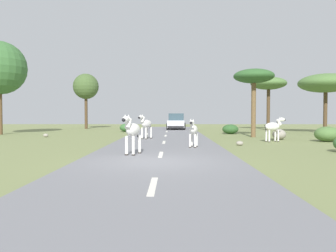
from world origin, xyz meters
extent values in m
plane|color=olive|center=(0.00, 0.00, 0.00)|extent=(90.00, 90.00, 0.00)
cube|color=slate|center=(0.14, 0.00, 0.03)|extent=(6.00, 64.00, 0.05)
cube|color=silver|center=(0.14, -4.00, 0.05)|extent=(0.16, 2.00, 0.01)
cube|color=silver|center=(0.14, 2.00, 0.05)|extent=(0.16, 2.00, 0.01)
cube|color=silver|center=(0.14, 8.00, 0.05)|extent=(0.16, 2.00, 0.01)
cube|color=silver|center=(0.14, 14.00, 0.05)|extent=(0.16, 2.00, 0.01)
cube|color=silver|center=(0.14, 20.00, 0.05)|extent=(0.16, 2.00, 0.01)
cube|color=silver|center=(0.14, 26.00, 0.05)|extent=(0.16, 2.00, 0.01)
ellipsoid|color=silver|center=(-1.01, 2.09, 1.06)|extent=(0.73, 1.23, 0.54)
cylinder|color=silver|center=(-1.24, 1.76, 0.44)|extent=(0.14, 0.14, 0.78)
cylinder|color=#28231E|center=(-1.24, 1.76, 0.08)|extent=(0.16, 0.16, 0.05)
cylinder|color=silver|center=(-0.96, 1.69, 0.44)|extent=(0.14, 0.14, 0.78)
cylinder|color=#28231E|center=(-0.96, 1.69, 0.08)|extent=(0.16, 0.16, 0.05)
cylinder|color=silver|center=(-1.06, 2.49, 0.44)|extent=(0.14, 0.14, 0.78)
cylinder|color=#28231E|center=(-1.06, 2.49, 0.08)|extent=(0.16, 0.16, 0.05)
cylinder|color=silver|center=(-0.78, 2.41, 0.44)|extent=(0.14, 0.14, 0.78)
cylinder|color=#28231E|center=(-0.78, 2.41, 0.08)|extent=(0.16, 0.16, 0.05)
cylinder|color=silver|center=(-1.15, 1.55, 1.34)|extent=(0.30, 0.45, 0.46)
cube|color=black|center=(-1.15, 1.55, 1.44)|extent=(0.13, 0.38, 0.32)
ellipsoid|color=silver|center=(-1.21, 1.29, 1.51)|extent=(0.33, 0.54, 0.25)
ellipsoid|color=black|center=(-1.26, 1.10, 1.50)|extent=(0.18, 0.21, 0.15)
cone|color=silver|center=(-1.25, 1.43, 1.64)|extent=(0.11, 0.11, 0.15)
cone|color=silver|center=(-1.11, 1.39, 1.64)|extent=(0.11, 0.11, 0.15)
cylinder|color=black|center=(-0.87, 2.64, 0.96)|extent=(0.08, 0.17, 0.46)
ellipsoid|color=silver|center=(1.69, 5.09, 0.93)|extent=(0.59, 1.06, 0.47)
cylinder|color=silver|center=(1.50, 4.80, 0.39)|extent=(0.12, 0.12, 0.68)
cylinder|color=#28231E|center=(1.50, 4.80, 0.07)|extent=(0.14, 0.14, 0.05)
cylinder|color=silver|center=(1.75, 4.75, 0.39)|extent=(0.12, 0.12, 0.68)
cylinder|color=#28231E|center=(1.75, 4.75, 0.07)|extent=(0.14, 0.14, 0.05)
cylinder|color=silver|center=(1.63, 5.44, 0.39)|extent=(0.12, 0.12, 0.68)
cylinder|color=#28231E|center=(1.63, 5.44, 0.07)|extent=(0.14, 0.14, 0.05)
cylinder|color=silver|center=(1.88, 5.39, 0.39)|extent=(0.12, 0.12, 0.68)
cylinder|color=#28231E|center=(1.88, 5.39, 0.07)|extent=(0.14, 0.14, 0.05)
cylinder|color=silver|center=(1.59, 4.63, 1.17)|extent=(0.25, 0.38, 0.40)
cube|color=black|center=(1.59, 4.63, 1.25)|extent=(0.10, 0.33, 0.28)
ellipsoid|color=silver|center=(1.55, 4.40, 1.32)|extent=(0.26, 0.46, 0.22)
ellipsoid|color=black|center=(1.51, 4.23, 1.30)|extent=(0.15, 0.17, 0.13)
cone|color=silver|center=(1.51, 4.51, 1.43)|extent=(0.10, 0.10, 0.13)
cone|color=silver|center=(1.63, 4.49, 1.43)|extent=(0.10, 0.10, 0.13)
cylinder|color=black|center=(1.79, 5.58, 0.84)|extent=(0.06, 0.14, 0.40)
ellipsoid|color=silver|center=(6.82, 8.95, 0.95)|extent=(1.16, 0.83, 0.51)
cylinder|color=silver|center=(7.20, 8.97, 0.37)|extent=(0.14, 0.14, 0.73)
cylinder|color=#28231E|center=(7.20, 8.97, 0.02)|extent=(0.16, 0.16, 0.05)
cylinder|color=silver|center=(7.08, 9.22, 0.37)|extent=(0.14, 0.14, 0.73)
cylinder|color=#28231E|center=(7.08, 9.22, 0.02)|extent=(0.16, 0.16, 0.05)
cylinder|color=silver|center=(6.55, 8.68, 0.37)|extent=(0.14, 0.14, 0.73)
cylinder|color=#28231E|center=(6.55, 8.68, 0.02)|extent=(0.16, 0.16, 0.05)
cylinder|color=silver|center=(6.44, 8.93, 0.37)|extent=(0.14, 0.14, 0.73)
cylinder|color=#28231E|center=(6.44, 8.93, 0.02)|extent=(0.16, 0.16, 0.05)
cylinder|color=silver|center=(7.29, 9.16, 1.21)|extent=(0.43, 0.34, 0.43)
cube|color=black|center=(7.29, 9.16, 1.30)|extent=(0.34, 0.18, 0.30)
ellipsoid|color=silver|center=(7.52, 9.26, 1.37)|extent=(0.51, 0.37, 0.23)
ellipsoid|color=black|center=(7.69, 9.34, 1.35)|extent=(0.21, 0.19, 0.14)
cone|color=silver|center=(7.44, 9.15, 1.49)|extent=(0.12, 0.12, 0.14)
cone|color=silver|center=(7.38, 9.28, 1.49)|extent=(0.12, 0.12, 0.14)
cylinder|color=black|center=(6.33, 8.73, 0.85)|extent=(0.15, 0.10, 0.44)
ellipsoid|color=silver|center=(-1.10, 10.78, 1.06)|extent=(0.88, 1.23, 0.54)
cylinder|color=silver|center=(-1.38, 10.49, 0.44)|extent=(0.15, 0.15, 0.78)
cylinder|color=#28231E|center=(-1.38, 10.49, 0.08)|extent=(0.17, 0.17, 0.05)
cylinder|color=silver|center=(-1.11, 10.38, 0.44)|extent=(0.15, 0.15, 0.78)
cylinder|color=#28231E|center=(-1.11, 10.38, 0.08)|extent=(0.17, 0.17, 0.05)
cylinder|color=silver|center=(-1.08, 11.18, 0.44)|extent=(0.15, 0.15, 0.78)
cylinder|color=#28231E|center=(-1.08, 11.18, 0.08)|extent=(0.17, 0.17, 0.05)
cylinder|color=silver|center=(-0.81, 11.06, 0.44)|extent=(0.15, 0.15, 0.78)
cylinder|color=#28231E|center=(-0.81, 11.06, 0.08)|extent=(0.17, 0.17, 0.05)
cylinder|color=silver|center=(-1.32, 10.28, 1.34)|extent=(0.36, 0.46, 0.46)
cube|color=black|center=(-1.32, 10.28, 1.43)|extent=(0.19, 0.36, 0.32)
ellipsoid|color=silver|center=(-1.43, 10.03, 1.51)|extent=(0.39, 0.54, 0.25)
ellipsoid|color=black|center=(-1.51, 9.85, 1.49)|extent=(0.20, 0.22, 0.15)
cone|color=silver|center=(-1.44, 10.17, 1.63)|extent=(0.12, 0.12, 0.15)
cone|color=silver|center=(-1.31, 10.11, 1.63)|extent=(0.12, 0.12, 0.15)
cylinder|color=black|center=(-0.86, 11.30, 0.96)|extent=(0.10, 0.16, 0.46)
cube|color=silver|center=(1.14, 25.20, 0.63)|extent=(1.99, 4.28, 0.80)
cube|color=#334751|center=(1.15, 25.40, 1.41)|extent=(1.74, 2.27, 0.76)
cube|color=black|center=(1.04, 23.04, 0.36)|extent=(1.72, 0.24, 0.24)
cylinder|color=black|center=(0.18, 23.89, 0.39)|extent=(0.25, 0.69, 0.68)
cylinder|color=black|center=(1.98, 23.81, 0.39)|extent=(0.25, 0.69, 0.68)
cylinder|color=black|center=(0.30, 26.59, 0.39)|extent=(0.25, 0.69, 0.68)
cylinder|color=black|center=(2.10, 26.50, 0.39)|extent=(0.25, 0.69, 0.68)
cylinder|color=#4C3823|center=(14.20, 17.95, 1.81)|extent=(0.34, 0.34, 3.62)
ellipsoid|color=#4C7038|center=(14.20, 17.95, 4.44)|extent=(4.71, 4.71, 1.65)
cylinder|color=brown|center=(-13.76, 16.12, 1.90)|extent=(0.34, 0.34, 3.81)
cylinder|color=brown|center=(6.68, 13.17, 2.01)|extent=(0.35, 0.35, 4.01)
ellipsoid|color=#2D5628|center=(6.68, 13.17, 4.53)|extent=(2.98, 2.98, 1.04)
cylinder|color=#4C3823|center=(10.94, 24.02, 2.16)|extent=(0.36, 0.36, 4.33)
ellipsoid|color=#4C7038|center=(10.94, 24.02, 4.99)|extent=(3.78, 3.78, 1.32)
cylinder|color=#4C3823|center=(-9.34, 27.05, 1.88)|extent=(0.34, 0.34, 3.76)
sphere|color=#425B2D|center=(-9.34, 27.05, 4.93)|extent=(2.94, 2.94, 2.94)
ellipsoid|color=#386633|center=(-3.75, 20.54, 0.40)|extent=(1.34, 1.20, 0.80)
ellipsoid|color=#4C7038|center=(10.31, 9.16, 0.47)|extent=(1.57, 1.42, 0.94)
ellipsoid|color=#2D5628|center=(5.68, 17.14, 0.41)|extent=(1.38, 1.24, 0.83)
ellipsoid|color=gray|center=(-8.79, 13.03, 0.13)|extent=(0.37, 0.27, 0.26)
ellipsoid|color=gray|center=(7.82, 10.75, 0.35)|extent=(0.89, 0.93, 0.71)
ellipsoid|color=gray|center=(4.31, 6.50, 0.12)|extent=(0.39, 0.29, 0.25)
camera|label=1|loc=(0.56, -11.69, 1.72)|focal=35.70mm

